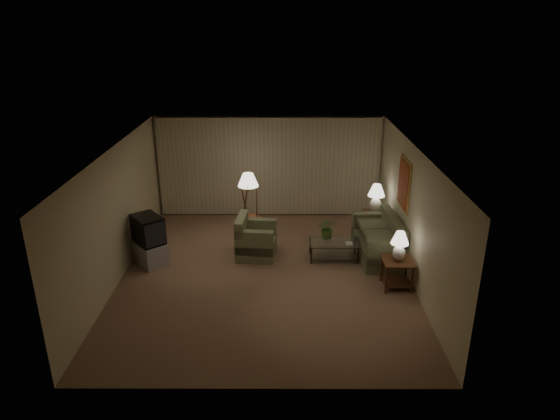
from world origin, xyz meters
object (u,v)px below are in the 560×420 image
at_px(table_lamp_far, 376,196).
at_px(floor_lamp, 249,202).
at_px(coffee_table, 334,247).
at_px(crt_tv, 148,229).
at_px(table_lamp_near, 400,244).
at_px(ottoman, 250,224).
at_px(armchair, 256,240).
at_px(side_table_near, 397,268).
at_px(vase, 327,239).
at_px(tv_cabinet, 150,252).
at_px(side_table_far, 374,219).
at_px(sofa, 377,241).

bearing_deg(table_lamp_far, floor_lamp, 178.41).
height_order(coffee_table, crt_tv, crt_tv).
relative_size(table_lamp_near, ottoman, 1.12).
bearing_deg(crt_tv, coffee_table, 53.73).
bearing_deg(armchair, side_table_near, -110.83).
relative_size(table_lamp_near, vase, 4.18).
relative_size(armchair, vase, 7.10).
relative_size(tv_cabinet, floor_lamp, 0.61).
bearing_deg(vase, tv_cabinet, -176.92).
distance_m(side_table_far, crt_tv, 5.44).
distance_m(floor_lamp, ottoman, 0.65).
xyz_separation_m(armchair, table_lamp_near, (2.88, -1.41, 0.59)).
distance_m(sofa, armchair, 2.73).
relative_size(side_table_far, vase, 4.09).
xyz_separation_m(side_table_far, ottoman, (-3.11, 0.23, -0.22)).
height_order(floor_lamp, vase, floor_lamp).
height_order(table_lamp_far, tv_cabinet, table_lamp_far).
bearing_deg(coffee_table, table_lamp_far, 49.85).
xyz_separation_m(side_table_near, side_table_far, (-0.00, 2.60, -0.02)).
bearing_deg(tv_cabinet, sofa, 54.28).
bearing_deg(floor_lamp, coffee_table, -35.95).
height_order(sofa, crt_tv, crt_tv).
bearing_deg(side_table_near, coffee_table, 132.34).
bearing_deg(armchair, vase, -90.44).
xyz_separation_m(coffee_table, tv_cabinet, (-4.06, -0.21, -0.03)).
xyz_separation_m(armchair, vase, (1.59, -0.16, 0.11)).
height_order(side_table_near, vase, side_table_near).
distance_m(tv_cabinet, vase, 3.92).
xyz_separation_m(side_table_far, tv_cabinet, (-5.20, -1.56, -0.15)).
distance_m(side_table_near, floor_lamp, 4.14).
xyz_separation_m(table_lamp_far, vase, (-1.29, -1.35, -0.53)).
relative_size(sofa, tv_cabinet, 1.90).
height_order(ottoman, vase, vase).
distance_m(coffee_table, ottoman, 2.53).
relative_size(armchair, table_lamp_near, 1.70).
bearing_deg(sofa, table_lamp_near, 2.96).
height_order(table_lamp_near, tv_cabinet, table_lamp_near).
bearing_deg(ottoman, sofa, -26.55).
distance_m(table_lamp_far, floor_lamp, 3.13).
xyz_separation_m(armchair, table_lamp_far, (2.88, 1.19, 0.65)).
height_order(side_table_far, table_lamp_near, table_lamp_near).
bearing_deg(table_lamp_far, side_table_near, -90.00).
height_order(sofa, tv_cabinet, sofa).
height_order(tv_cabinet, vase, vase).
xyz_separation_m(armchair, side_table_far, (2.88, 1.19, 0.03)).
bearing_deg(side_table_far, armchair, -157.50).
height_order(armchair, ottoman, armchair).
bearing_deg(armchair, floor_lamp, 15.92).
xyz_separation_m(table_lamp_far, coffee_table, (-1.14, -1.35, -0.74)).
relative_size(armchair, floor_lamp, 0.67).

